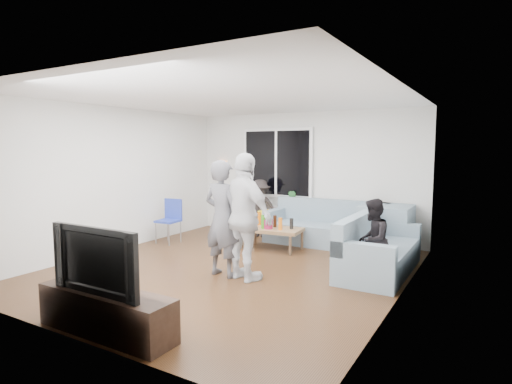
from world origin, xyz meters
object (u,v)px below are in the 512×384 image
Objects in this scene: coffee_table at (272,239)px; floor_lamp at (225,194)px; side_chair at (168,222)px; spectator_right at (373,240)px; sofa_right_section at (380,244)px; tv_console at (106,312)px; player_left at (222,218)px; spectator_back at (260,208)px; player_right at (245,217)px; television at (104,258)px; sofa_back_section at (325,223)px.

floor_lamp reaches higher than coffee_table.
spectator_right is (4.07, -0.29, 0.15)m from side_chair.
floor_lamp is (-4.07, 1.83, 0.36)m from sofa_right_section.
player_left is at bearing 92.32° from tv_console.
spectator_back reaches higher than side_chair.
player_right is 2.19m from television.
spectator_back reaches higher than spectator_right.
floor_lamp is 4.67m from spectator_right.
coffee_table is 0.65× the size of player_left.
side_chair is (-2.71, -1.41, 0.01)m from sofa_back_section.
player_left is 1.46× the size of spectator_right.
sofa_right_section is (1.36, -1.25, 0.00)m from sofa_back_section.
sofa_back_section is 1.15× the size of sofa_right_section.
coffee_table is 0.61× the size of player_right.
player_right is at bearing -94.23° from sofa_back_section.
player_right is 2.29m from tv_console.
television is (0.96, -4.80, 0.17)m from spectator_back.
tv_console is at bearing 0.00° from television.
side_chair reaches higher than tv_console.
sofa_right_section is 1.73× the size of television.
coffee_table is 0.95× the size of television.
floor_lamp is 1.34× the size of spectator_right.
player_left is (0.14, -1.77, 0.65)m from coffee_table.
side_chair is (-1.99, -0.59, 0.23)m from coffee_table.
tv_console is at bearing -95.89° from sofa_back_section.
coffee_table is (-2.08, 0.43, -0.22)m from sofa_right_section.
player_left is (-0.58, -2.60, 0.42)m from sofa_back_section.
tv_console is (2.22, -5.34, -0.56)m from floor_lamp.
television is at bearing 0.00° from tv_console.
coffee_table is 3.95m from tv_console.
sofa_right_section is 2.11m from player_right.
floor_lamp is (-1.99, 1.40, 0.58)m from coffee_table.
player_left is 0.39m from player_right.
player_right reaches higher than spectator_back.
spectator_right is 3.60m from tv_console.
side_chair is 2.82m from player_right.
sofa_right_section reaches higher than tv_console.
player_right is at bearing -175.27° from player_left.
sofa_right_section is 3.99m from television.
spectator_right is at bearing -9.46° from side_chair.
sofa_back_section is at bearing -14.03° from spectator_back.
player_right reaches higher than sofa_right_section.
spectator_back reaches higher than sofa_right_section.
television is (-0.49, -4.77, 0.35)m from sofa_back_section.
side_chair reaches higher than sofa_right_section.
player_right reaches higher than side_chair.
player_left reaches higher than spectator_back.
sofa_right_section is 2.33× the size of side_chair.
tv_console is at bearing -31.38° from spectator_right.
sofa_back_section is 1.47× the size of floor_lamp.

